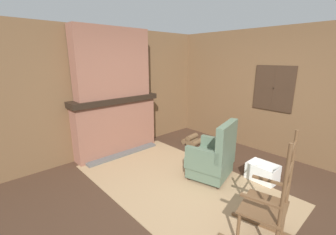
% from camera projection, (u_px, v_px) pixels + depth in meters
% --- Properties ---
extents(ground_plane, '(14.00, 14.00, 0.00)m').
position_uv_depth(ground_plane, '(195.00, 196.00, 3.35)').
color(ground_plane, '#3D281C').
extents(wood_panel_wall_left, '(0.06, 5.38, 2.59)m').
position_uv_depth(wood_panel_wall_left, '(110.00, 92.00, 4.73)').
color(wood_panel_wall_left, brown).
rests_on(wood_panel_wall_left, ground).
extents(wood_panel_wall_back, '(5.38, 0.09, 2.59)m').
position_uv_depth(wood_panel_wall_back, '(274.00, 93.00, 4.59)').
color(wood_panel_wall_back, brown).
rests_on(wood_panel_wall_back, ground).
extents(fireplace_hearth, '(0.55, 1.88, 1.21)m').
position_uv_depth(fireplace_hearth, '(117.00, 126.00, 4.76)').
color(fireplace_hearth, brown).
rests_on(fireplace_hearth, ground).
extents(chimney_breast, '(0.30, 1.56, 1.36)m').
position_uv_depth(chimney_breast, '(112.00, 63.00, 4.44)').
color(chimney_breast, brown).
rests_on(chimney_breast, fireplace_hearth).
extents(area_rug, '(3.43, 2.00, 0.01)m').
position_uv_depth(area_rug, '(178.00, 183.00, 3.69)').
color(area_rug, '#997A56').
rests_on(area_rug, ground).
extents(armchair, '(0.79, 0.84, 1.01)m').
position_uv_depth(armchair, '(213.00, 158.00, 3.77)').
color(armchair, '#516651').
rests_on(armchair, ground).
extents(rocking_chair, '(0.88, 0.64, 1.29)m').
position_uv_depth(rocking_chair, '(268.00, 209.00, 2.41)').
color(rocking_chair, brown).
rests_on(rocking_chair, ground).
extents(firewood_stack, '(0.43, 0.38, 0.24)m').
position_uv_depth(firewood_stack, '(192.00, 140.00, 5.35)').
color(firewood_stack, brown).
rests_on(firewood_stack, ground).
extents(laundry_basket, '(0.48, 0.35, 0.29)m').
position_uv_depth(laundry_basket, '(262.00, 172.00, 3.76)').
color(laundry_basket, white).
rests_on(laundry_basket, ground).
extents(oil_lamp_vase, '(0.12, 0.12, 0.29)m').
position_uv_depth(oil_lamp_vase, '(102.00, 93.00, 4.45)').
color(oil_lamp_vase, silver).
rests_on(oil_lamp_vase, fireplace_hearth).
extents(storage_case, '(0.13, 0.21, 0.13)m').
position_uv_depth(storage_case, '(120.00, 93.00, 4.71)').
color(storage_case, brown).
rests_on(storage_case, fireplace_hearth).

